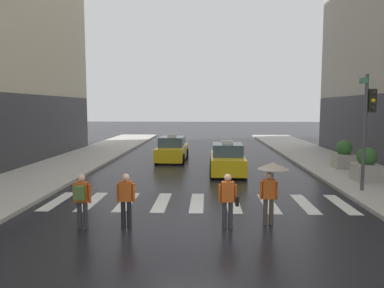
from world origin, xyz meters
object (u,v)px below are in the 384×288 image
(taxi_lead, at_px, (227,160))
(pedestrian_with_handbag, at_px, (228,198))
(pedestrian_plain_coat, at_px, (126,197))
(pedestrian_with_umbrella, at_px, (272,176))
(traffic_light_pole, at_px, (368,116))
(planter_mid_block, at_px, (344,155))
(taxi_second, at_px, (172,150))
(pedestrian_with_backpack, at_px, (82,197))
(planter_near_corner, at_px, (366,166))

(taxi_lead, bearing_deg, pedestrian_with_handbag, -93.02)
(pedestrian_with_handbag, distance_m, pedestrian_plain_coat, 3.05)
(taxi_lead, xyz_separation_m, pedestrian_with_umbrella, (0.85, -8.83, 0.79))
(traffic_light_pole, xyz_separation_m, pedestrian_plain_coat, (-8.99, -4.62, -2.32))
(taxi_lead, relative_size, pedestrian_plain_coat, 2.76)
(pedestrian_with_umbrella, height_order, planter_mid_block, pedestrian_with_umbrella)
(taxi_second, distance_m, pedestrian_plain_coat, 13.74)
(pedestrian_with_umbrella, bearing_deg, pedestrian_with_backpack, -173.33)
(pedestrian_with_umbrella, xyz_separation_m, pedestrian_with_backpack, (-5.67, -0.66, -0.54))
(taxi_second, distance_m, pedestrian_with_backpack, 14.00)
(taxi_lead, height_order, pedestrian_with_backpack, taxi_lead)
(pedestrian_with_umbrella, bearing_deg, planter_mid_block, 59.26)
(traffic_light_pole, bearing_deg, planter_near_corner, 65.69)
(pedestrian_with_backpack, relative_size, pedestrian_plain_coat, 1.00)
(pedestrian_plain_coat, distance_m, planter_near_corner, 11.95)
(planter_near_corner, bearing_deg, taxi_lead, 157.55)
(pedestrian_with_handbag, bearing_deg, taxi_second, 102.37)
(taxi_second, relative_size, pedestrian_with_umbrella, 2.37)
(taxi_lead, distance_m, pedestrian_with_handbag, 9.27)
(pedestrian_plain_coat, bearing_deg, taxi_lead, 69.20)
(pedestrian_plain_coat, bearing_deg, traffic_light_pole, 27.18)
(taxi_second, height_order, pedestrian_with_handbag, taxi_second)
(taxi_lead, xyz_separation_m, pedestrian_with_backpack, (-4.81, -9.50, 0.25))
(taxi_second, xyz_separation_m, planter_near_corner, (9.87, -7.07, 0.15))
(pedestrian_plain_coat, bearing_deg, pedestrian_with_handbag, 0.99)
(pedestrian_with_handbag, bearing_deg, planter_mid_block, 54.95)
(traffic_light_pole, distance_m, pedestrian_with_backpack, 11.57)
(pedestrian_with_umbrella, relative_size, planter_mid_block, 1.21)
(pedestrian_with_backpack, bearing_deg, taxi_lead, 63.13)
(taxi_lead, xyz_separation_m, planter_near_corner, (6.38, -2.64, 0.15))
(traffic_light_pole, xyz_separation_m, taxi_lead, (-5.46, 4.69, -2.53))
(traffic_light_pole, height_order, pedestrian_with_umbrella, traffic_light_pole)
(pedestrian_with_umbrella, height_order, pedestrian_with_handbag, pedestrian_with_umbrella)
(taxi_second, xyz_separation_m, planter_mid_block, (10.19, -3.45, 0.15))
(pedestrian_with_handbag, relative_size, pedestrian_plain_coat, 1.00)
(pedestrian_plain_coat, bearing_deg, taxi_second, 89.81)
(traffic_light_pole, height_order, pedestrian_plain_coat, traffic_light_pole)
(pedestrian_with_umbrella, distance_m, pedestrian_with_handbag, 1.52)
(pedestrian_with_umbrella, relative_size, pedestrian_plain_coat, 1.18)
(pedestrian_with_backpack, xyz_separation_m, planter_mid_block, (11.51, 10.48, -0.10))
(planter_mid_block, bearing_deg, pedestrian_with_handbag, -125.05)
(pedestrian_with_umbrella, bearing_deg, pedestrian_with_handbag, -162.76)
(pedestrian_with_handbag, distance_m, planter_near_corner, 9.54)
(traffic_light_pole, xyz_separation_m, pedestrian_with_handbag, (-5.95, -4.57, -2.32))
(taxi_second, distance_m, pedestrian_with_umbrella, 13.99)
(planter_mid_block, bearing_deg, pedestrian_with_umbrella, -120.74)
(planter_mid_block, bearing_deg, taxi_lead, -171.62)
(pedestrian_plain_coat, xyz_separation_m, planter_mid_block, (10.23, 10.29, -0.07))
(pedestrian_with_handbag, bearing_deg, pedestrian_plain_coat, -179.01)
(taxi_lead, bearing_deg, planter_mid_block, 8.38)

